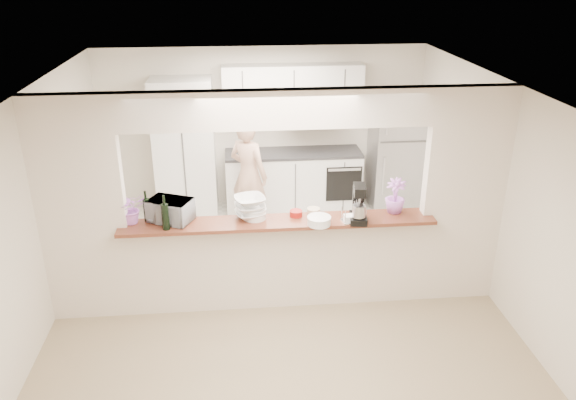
{
  "coord_description": "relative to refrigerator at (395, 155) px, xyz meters",
  "views": [
    {
      "loc": [
        -0.42,
        -5.49,
        3.69
      ],
      "look_at": [
        0.14,
        0.3,
        1.17
      ],
      "focal_mm": 35.0,
      "sensor_mm": 36.0,
      "label": 1
    }
  ],
  "objects": [
    {
      "name": "plate_stack_a",
      "position": [
        -2.3,
        -2.62,
        0.3
      ],
      "size": [
        0.25,
        0.25,
        0.12
      ],
      "color": "white",
      "rests_on": "bar_counter"
    },
    {
      "name": "utensil_caddy",
      "position": [
        -1.25,
        -2.8,
        0.34
      ],
      "size": [
        0.27,
        0.18,
        0.24
      ],
      "color": "silver",
      "rests_on": "bar_counter"
    },
    {
      "name": "wine_bottle_a",
      "position": [
        -3.23,
        -2.8,
        0.39
      ],
      "size": [
        0.08,
        0.08,
        0.38
      ],
      "color": "black",
      "rests_on": "bar_counter"
    },
    {
      "name": "plate_stack_b",
      "position": [
        -1.63,
        -2.84,
        0.29
      ],
      "size": [
        0.26,
        0.26,
        0.09
      ],
      "color": "white",
      "rests_on": "bar_counter"
    },
    {
      "name": "partition",
      "position": [
        -2.05,
        -2.65,
        0.63
      ],
      "size": [
        5.0,
        0.15,
        2.5
      ],
      "color": "silver",
      "rests_on": "floor"
    },
    {
      "name": "kitchen_cabinets",
      "position": [
        -2.24,
        0.07,
        0.12
      ],
      "size": [
        3.15,
        0.62,
        2.25
      ],
      "color": "silver",
      "rests_on": "floor"
    },
    {
      "name": "refrigerator",
      "position": [
        0.0,
        0.0,
        0.0
      ],
      "size": [
        0.75,
        0.7,
        1.7
      ],
      "primitive_type": "cube",
      "color": "#9F9FA3",
      "rests_on": "floor"
    },
    {
      "name": "wine_bottle_b",
      "position": [
        -3.45,
        -2.58,
        0.38
      ],
      "size": [
        0.07,
        0.07,
        0.35
      ],
      "color": "black",
      "rests_on": "bar_counter"
    },
    {
      "name": "toaster_oven",
      "position": [
        -3.2,
        -2.6,
        0.36
      ],
      "size": [
        0.53,
        0.46,
        0.25
      ],
      "primitive_type": "imported",
      "rotation": [
        0.0,
        0.0,
        -0.42
      ],
      "color": "#B5B6BA",
      "rests_on": "bar_counter"
    },
    {
      "name": "serving_bowls",
      "position": [
        -2.35,
        -2.6,
        0.36
      ],
      "size": [
        0.4,
        0.4,
        0.24
      ],
      "primitive_type": "imported",
      "rotation": [
        0.0,
        0.0,
        0.27
      ],
      "color": "silver",
      "rests_on": "bar_counter"
    },
    {
      "name": "flower_left",
      "position": [
        -3.61,
        -2.6,
        0.41
      ],
      "size": [
        0.38,
        0.36,
        0.33
      ],
      "primitive_type": "imported",
      "rotation": [
        0.0,
        0.0,
        0.44
      ],
      "color": "#D26FB3",
      "rests_on": "bar_counter"
    },
    {
      "name": "tile_overlay",
      "position": [
        -2.05,
        -1.1,
        -0.84
      ],
      "size": [
        5.0,
        2.9,
        0.01
      ],
      "primitive_type": "cube",
      "color": "beige",
      "rests_on": "floor"
    },
    {
      "name": "red_bowl",
      "position": [
        -1.85,
        -2.6,
        0.27
      ],
      "size": [
        0.14,
        0.14,
        0.06
      ],
      "primitive_type": "cylinder",
      "color": "maroon",
      "rests_on": "bar_counter"
    },
    {
      "name": "bar_counter",
      "position": [
        -2.05,
        -2.65,
        -0.27
      ],
      "size": [
        3.4,
        0.38,
        1.09
      ],
      "color": "silver",
      "rests_on": "floor"
    },
    {
      "name": "person",
      "position": [
        -2.31,
        -0.62,
        -0.02
      ],
      "size": [
        0.72,
        0.68,
        1.66
      ],
      "primitive_type": "imported",
      "rotation": [
        0.0,
        0.0,
        2.48
      ],
      "color": "tan",
      "rests_on": "floor"
    },
    {
      "name": "stand_mixer",
      "position": [
        -1.2,
        -2.79,
        0.43
      ],
      "size": [
        0.22,
        0.31,
        0.42
      ],
      "color": "black",
      "rests_on": "bar_counter"
    },
    {
      "name": "floor",
      "position": [
        -2.05,
        -2.65,
        -0.85
      ],
      "size": [
        6.0,
        6.0,
        0.0
      ],
      "primitive_type": "plane",
      "color": "#9A8C68",
      "rests_on": "ground"
    },
    {
      "name": "flower_right",
      "position": [
        -0.75,
        -2.6,
        0.43
      ],
      "size": [
        0.28,
        0.28,
        0.39
      ],
      "primitive_type": "imported",
      "rotation": [
        0.0,
        0.0,
        -0.33
      ],
      "color": "#B461B3",
      "rests_on": "bar_counter"
    },
    {
      "name": "tan_bowl",
      "position": [
        -1.65,
        -2.57,
        0.27
      ],
      "size": [
        0.14,
        0.14,
        0.07
      ],
      "primitive_type": "cylinder",
      "color": "tan",
      "rests_on": "bar_counter"
    }
  ]
}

